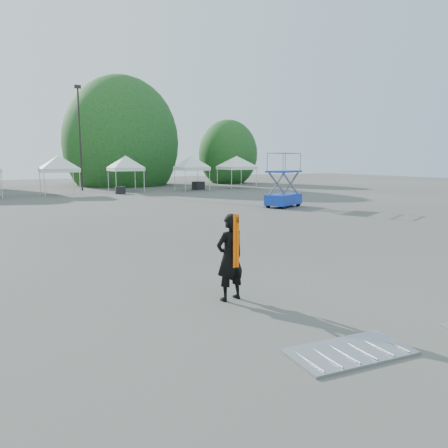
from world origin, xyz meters
TOP-DOWN VIEW (x-y plane):
  - ground at (0.00, 0.00)m, footprint 120.00×120.00m
  - light_pole_east at (3.00, 32.00)m, footprint 0.60×0.25m
  - tree_mid_e at (9.00, 39.00)m, footprint 5.12×5.12m
  - tree_far_e at (22.00, 37.00)m, footprint 3.84×3.84m
  - tent_e at (0.30, 27.67)m, footprint 4.16×4.16m
  - tent_f at (6.31, 28.75)m, footprint 3.96×3.96m
  - tent_g at (12.35, 27.26)m, footprint 3.84×3.84m
  - tent_h at (17.94, 28.17)m, footprint 4.49×4.49m
  - man at (-1.14, -3.18)m, footprint 0.75×0.55m
  - scissor_lift at (11.12, 11.10)m, footprint 2.94×2.27m
  - barrier_left at (-0.82, -6.39)m, footprint 2.06×1.18m
  - crate_mid at (5.09, 26.53)m, footprint 0.89×0.73m
  - crate_east at (13.37, 27.95)m, footprint 1.18×1.00m

SIDE VIEW (x-z plane):
  - ground at x=0.00m, z-range 0.00..0.00m
  - barrier_left at x=-0.82m, z-range 0.00..0.06m
  - crate_mid at x=5.09m, z-range 0.00..0.63m
  - crate_east at x=13.37m, z-range 0.00..0.80m
  - man at x=-1.14m, z-range 0.00..1.89m
  - scissor_lift at x=11.12m, z-range 0.01..3.41m
  - tent_g at x=12.35m, z-range 1.12..5.00m
  - tent_f at x=6.31m, z-range 1.12..5.00m
  - tent_e at x=0.30m, z-range 1.12..5.00m
  - tent_h at x=17.94m, z-range 1.12..5.00m
  - tree_far_e at x=22.00m, z-range 0.70..6.55m
  - tree_mid_e at x=9.00m, z-range 0.94..8.74m
  - light_pole_east at x=3.00m, z-range 0.62..10.42m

